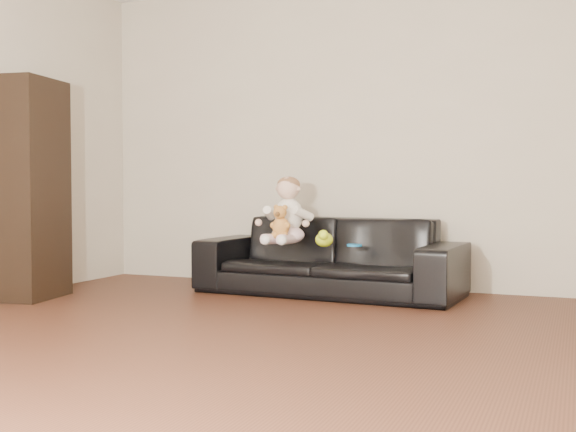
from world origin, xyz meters
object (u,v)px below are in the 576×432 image
at_px(sofa, 329,256).
at_px(toy_green, 324,240).
at_px(cabinet, 27,189).
at_px(teddy_bear, 280,222).
at_px(baby, 287,214).
at_px(toy_blue_disc, 354,245).
at_px(toy_rattle, 328,242).

xyz_separation_m(sofa, toy_green, (0.05, -0.27, 0.15)).
distance_m(cabinet, teddy_bear, 1.93).
bearing_deg(teddy_bear, toy_green, 1.37).
height_order(sofa, cabinet, cabinet).
height_order(baby, toy_blue_disc, baby).
bearing_deg(cabinet, baby, 19.01).
height_order(cabinet, toy_rattle, cabinet).
bearing_deg(toy_rattle, toy_blue_disc, 21.74).
distance_m(toy_green, toy_blue_disc, 0.25).
bearing_deg(toy_rattle, teddy_bear, -167.44).
bearing_deg(baby, toy_blue_disc, 7.53).
relative_size(sofa, teddy_bear, 8.30).
relative_size(baby, toy_rattle, 8.41).
bearing_deg(baby, toy_green, -15.00).
relative_size(cabinet, toy_rattle, 26.22).
xyz_separation_m(sofa, cabinet, (-2.05, -1.05, 0.53)).
xyz_separation_m(teddy_bear, toy_blue_disc, (0.54, 0.15, -0.18)).
relative_size(teddy_bear, toy_green, 1.57).
bearing_deg(cabinet, toy_rattle, 12.80).
height_order(baby, toy_rattle, baby).
height_order(sofa, teddy_bear, teddy_bear).
bearing_deg(teddy_bear, baby, 93.97).
distance_m(teddy_bear, toy_rattle, 0.39).
distance_m(teddy_bear, toy_blue_disc, 0.59).
distance_m(baby, teddy_bear, 0.17).
bearing_deg(toy_rattle, baby, 167.14).
bearing_deg(teddy_bear, toy_rattle, 12.99).
height_order(toy_green, toy_blue_disc, toy_green).
xyz_separation_m(sofa, toy_rattle, (0.05, -0.20, 0.13)).
bearing_deg(toy_blue_disc, sofa, 153.55).
xyz_separation_m(toy_rattle, toy_blue_disc, (0.19, 0.08, -0.02)).
bearing_deg(baby, sofa, 28.51).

